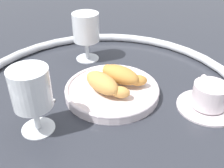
# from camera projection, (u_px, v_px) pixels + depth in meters

# --- Properties ---
(ground_plane) EXTENTS (2.20, 2.20, 0.00)m
(ground_plane) POSITION_uv_depth(u_px,v_px,m) (105.00, 96.00, 0.64)
(ground_plane) COLOR #2D3038
(table_chrome_rim) EXTENTS (0.69, 0.69, 0.02)m
(table_chrome_rim) POSITION_uv_depth(u_px,v_px,m) (105.00, 92.00, 0.64)
(table_chrome_rim) COLOR silver
(table_chrome_rim) RESTS_ON ground_plane
(pastry_plate) EXTENTS (0.23, 0.23, 0.02)m
(pastry_plate) POSITION_uv_depth(u_px,v_px,m) (112.00, 90.00, 0.64)
(pastry_plate) COLOR silver
(pastry_plate) RESTS_ON ground_plane
(croissant_large) EXTENTS (0.13, 0.08, 0.04)m
(croissant_large) POSITION_uv_depth(u_px,v_px,m) (105.00, 84.00, 0.61)
(croissant_large) COLOR #D6994C
(croissant_large) RESTS_ON pastry_plate
(croissant_small) EXTENTS (0.14, 0.07, 0.04)m
(croissant_small) POSITION_uv_depth(u_px,v_px,m) (121.00, 75.00, 0.64)
(croissant_small) COLOR #CC893D
(croissant_small) RESTS_ON pastry_plate
(coffee_cup_near) EXTENTS (0.14, 0.14, 0.06)m
(coffee_cup_near) POSITION_uv_depth(u_px,v_px,m) (209.00, 98.00, 0.59)
(coffee_cup_near) COLOR silver
(coffee_cup_near) RESTS_ON ground_plane
(juice_glass_left) EXTENTS (0.08, 0.08, 0.14)m
(juice_glass_left) POSITION_uv_depth(u_px,v_px,m) (31.00, 91.00, 0.49)
(juice_glass_left) COLOR white
(juice_glass_left) RESTS_ON ground_plane
(juice_glass_right) EXTENTS (0.08, 0.08, 0.14)m
(juice_glass_right) POSITION_uv_depth(u_px,v_px,m) (86.00, 30.00, 0.76)
(juice_glass_right) COLOR white
(juice_glass_right) RESTS_ON ground_plane
(sugar_packet) EXTENTS (0.06, 0.05, 0.01)m
(sugar_packet) POSITION_uv_depth(u_px,v_px,m) (42.00, 101.00, 0.62)
(sugar_packet) COLOR white
(sugar_packet) RESTS_ON ground_plane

